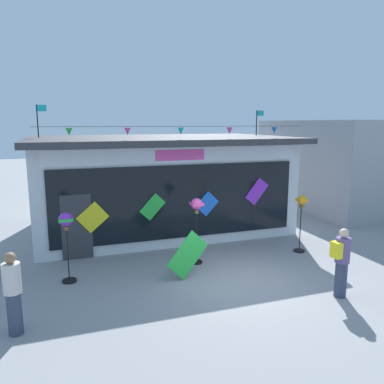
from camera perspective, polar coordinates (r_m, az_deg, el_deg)
name	(u,v)px	position (r m, az deg, el deg)	size (l,w,h in m)	color
ground_plane	(243,282)	(10.33, 7.65, -13.21)	(80.00, 80.00, 0.00)	gray
kite_shop_building	(159,182)	(15.11, -5.01, 1.50)	(9.47, 6.34, 4.73)	silver
wind_spinner_far_left	(66,228)	(10.31, -18.23, -5.15)	(0.37, 0.37, 1.86)	black
wind_spinner_left	(197,213)	(11.10, 0.68, -3.13)	(0.35, 0.35, 1.96)	black
wind_spinner_center_left	(301,210)	(12.62, 15.96, -2.66)	(0.35, 0.35, 1.85)	black
person_near_camera	(341,261)	(9.81, 21.37, -9.58)	(0.46, 0.34, 1.68)	#333D56
person_mid_plaza	(13,293)	(8.40, -25.13, -13.48)	(0.34, 0.34, 1.68)	#333D56
display_kite_on_ground	(188,255)	(10.33, -0.65, -9.36)	(0.64, 0.03, 1.17)	green
neighbour_building	(363,163)	(21.28, 24.09, 4.00)	(7.95, 7.35, 4.22)	#99999E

